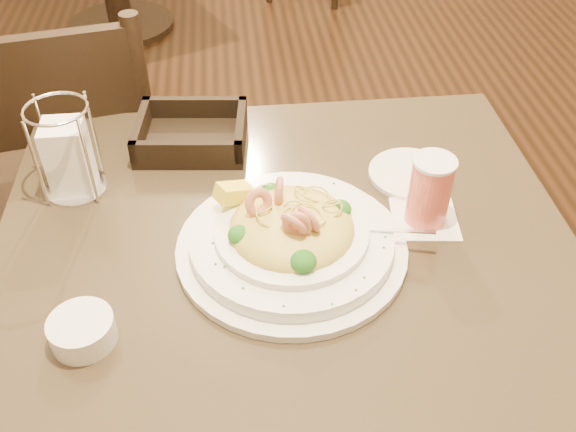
{
  "coord_description": "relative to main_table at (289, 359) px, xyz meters",
  "views": [
    {
      "loc": [
        -0.07,
        -0.66,
        1.42
      ],
      "look_at": [
        0.0,
        0.02,
        0.82
      ],
      "focal_mm": 40.0,
      "sensor_mm": 36.0,
      "label": 1
    }
  ],
  "objects": [
    {
      "name": "main_table",
      "position": [
        0.0,
        0.0,
        0.0
      ],
      "size": [
        0.9,
        0.9,
        0.74
      ],
      "color": "black",
      "rests_on": "ground"
    },
    {
      "name": "dining_chair_near",
      "position": [
        -0.45,
        0.57,
        -0.01
      ],
      "size": [
        0.49,
        0.49,
        0.93
      ],
      "rotation": [
        0.0,
        0.0,
        3.33
      ],
      "color": "black",
      "rests_on": "ground"
    },
    {
      "name": "pasta_bowl",
      "position": [
        0.01,
        0.03,
        0.26
      ],
      "size": [
        0.39,
        0.35,
        0.11
      ],
      "rotation": [
        0.0,
        0.0,
        -0.39
      ],
      "color": "white",
      "rests_on": "main_table"
    },
    {
      "name": "drink_glass",
      "position": [
        0.23,
        0.08,
        0.29
      ],
      "size": [
        0.11,
        0.11,
        0.12
      ],
      "rotation": [
        0.0,
        0.0,
        -0.11
      ],
      "color": "white",
      "rests_on": "main_table"
    },
    {
      "name": "bread_basket",
      "position": [
        -0.15,
        0.33,
        0.25
      ],
      "size": [
        0.21,
        0.18,
        0.05
      ],
      "rotation": [
        0.0,
        0.0,
        -0.1
      ],
      "color": "black",
      "rests_on": "main_table"
    },
    {
      "name": "napkin_caddy",
      "position": [
        -0.34,
        0.22,
        0.3
      ],
      "size": [
        0.1,
        0.1,
        0.16
      ],
      "rotation": [
        0.0,
        0.0,
        0.14
      ],
      "color": "silver",
      "rests_on": "main_table"
    },
    {
      "name": "side_plate",
      "position": [
        0.23,
        0.19,
        0.24
      ],
      "size": [
        0.18,
        0.18,
        0.01
      ],
      "primitive_type": "cylinder",
      "rotation": [
        0.0,
        0.0,
        0.24
      ],
      "color": "white",
      "rests_on": "main_table"
    },
    {
      "name": "butter_ramekin",
      "position": [
        -0.28,
        -0.11,
        0.25
      ],
      "size": [
        0.09,
        0.09,
        0.04
      ],
      "primitive_type": "cylinder",
      "rotation": [
        0.0,
        0.0,
        0.07
      ],
      "color": "white",
      "rests_on": "main_table"
    }
  ]
}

